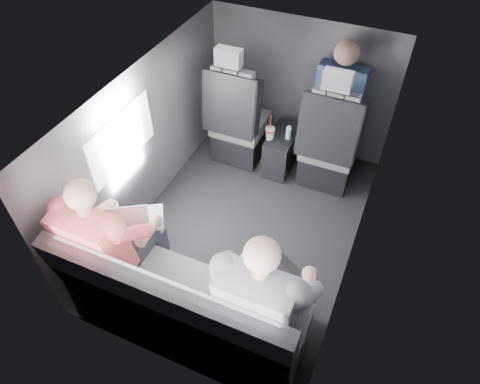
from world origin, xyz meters
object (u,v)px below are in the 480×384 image
at_px(front_seat_left, 238,125).
at_px(laptop_white, 134,220).
at_px(front_seat_right, 329,149).
at_px(center_console, 282,150).
at_px(passenger_rear_right, 265,297).
at_px(water_bottle, 289,133).
at_px(passenger_front_right, 338,99).
at_px(passenger_rear_left, 111,240).
at_px(soda_cup, 270,133).
at_px(laptop_black, 273,274).
at_px(rear_bench, 185,308).

xyz_separation_m(front_seat_left, laptop_white, (-0.08, -1.59, 0.23)).
distance_m(front_seat_right, center_console, 0.49).
xyz_separation_m(laptop_white, passenger_rear_right, (1.05, -0.22, 0.02)).
distance_m(front_seat_right, water_bottle, 0.39).
xyz_separation_m(water_bottle, passenger_front_right, (0.35, 0.27, 0.29)).
relative_size(front_seat_left, passenger_rear_left, 1.01).
distance_m(center_console, laptop_white, 1.77).
relative_size(front_seat_right, passenger_front_right, 1.44).
relative_size(front_seat_left, laptop_white, 2.80).
distance_m(passenger_rear_right, passenger_front_right, 2.07).
distance_m(soda_cup, water_bottle, 0.17).
height_order(water_bottle, laptop_black, laptop_black).
relative_size(water_bottle, passenger_rear_right, 0.11).
height_order(rear_bench, laptop_black, rear_bench).
distance_m(center_console, passenger_rear_right, 1.97).
height_order(front_seat_right, center_console, front_seat_right).
bearing_deg(passenger_front_right, laptop_white, -117.03).
xyz_separation_m(soda_cup, passenger_rear_left, (-0.48, -1.73, 0.17)).
xyz_separation_m(rear_bench, passenger_front_right, (0.41, 2.16, 0.45)).
bearing_deg(rear_bench, front_seat_right, 76.69).
distance_m(soda_cup, passenger_front_right, 0.67).
relative_size(rear_bench, soda_cup, 5.98).
bearing_deg(water_bottle, rear_bench, -91.98).
bearing_deg(front_seat_left, laptop_white, -92.90).
bearing_deg(laptop_black, center_console, 106.87).
relative_size(front_seat_left, soda_cup, 4.73).
bearing_deg(rear_bench, soda_cup, 92.87).
height_order(center_console, laptop_white, laptop_white).
bearing_deg(passenger_rear_left, passenger_rear_right, -0.02).
relative_size(water_bottle, laptop_white, 0.32).
distance_m(front_seat_right, passenger_rear_left, 2.09).
bearing_deg(water_bottle, center_console, 141.79).
height_order(front_seat_right, laptop_white, front_seat_right).
xyz_separation_m(front_seat_left, soda_cup, (0.36, -0.08, 0.07)).
bearing_deg(laptop_black, passenger_front_right, 92.79).
bearing_deg(laptop_white, laptop_black, -1.82).
distance_m(laptop_white, passenger_front_right, 2.08).
distance_m(front_seat_right, laptop_white, 1.88).
bearing_deg(rear_bench, front_seat_left, 103.31).
relative_size(center_console, water_bottle, 3.32).
height_order(front_seat_right, passenger_rear_left, front_seat_right).
distance_m(front_seat_left, rear_bench, 1.96).
bearing_deg(center_console, soda_cup, -127.51).
bearing_deg(front_seat_left, laptop_black, -59.56).
bearing_deg(water_bottle, passenger_rear_left, -109.52).
bearing_deg(rear_bench, laptop_white, 149.73).
bearing_deg(laptop_white, center_console, 71.99).
bearing_deg(rear_bench, laptop_black, 28.72).
xyz_separation_m(soda_cup, passenger_front_right, (0.50, 0.34, 0.29)).
bearing_deg(laptop_black, laptop_white, 178.18).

